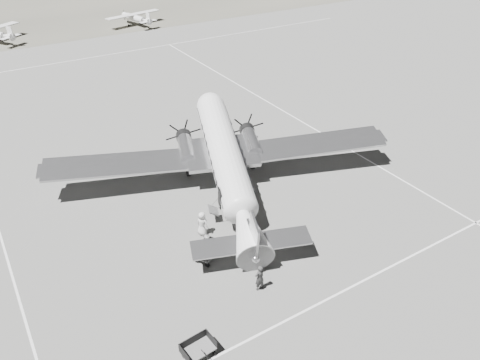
# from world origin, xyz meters

# --- Properties ---
(ground) EXTENTS (260.00, 260.00, 0.00)m
(ground) POSITION_xyz_m (0.00, 0.00, 0.00)
(ground) COLOR slate
(ground) RESTS_ON ground
(taxi_line_near) EXTENTS (60.00, 0.15, 0.01)m
(taxi_line_near) POSITION_xyz_m (0.00, -14.00, 0.01)
(taxi_line_near) COLOR silver
(taxi_line_near) RESTS_ON ground
(taxi_line_right) EXTENTS (0.15, 80.00, 0.01)m
(taxi_line_right) POSITION_xyz_m (12.00, 0.00, 0.01)
(taxi_line_right) COLOR silver
(taxi_line_right) RESTS_ON ground
(taxi_line_horizon) EXTENTS (90.00, 0.15, 0.01)m
(taxi_line_horizon) POSITION_xyz_m (0.00, 40.00, 0.01)
(taxi_line_horizon) COLOR silver
(taxi_line_horizon) RESTS_ON ground
(dc3_airliner) EXTENTS (33.72, 28.39, 5.47)m
(dc3_airliner) POSITION_xyz_m (-1.48, -0.77, 2.73)
(dc3_airliner) COLOR #B3B4B6
(dc3_airliner) RESTS_ON ground
(light_plane_right) EXTENTS (12.37, 10.89, 2.21)m
(light_plane_right) POSITION_xyz_m (11.93, 54.12, 1.11)
(light_plane_right) COLOR silver
(light_plane_right) RESTS_ON ground
(baggage_cart_near) EXTENTS (2.32, 2.07, 1.08)m
(baggage_cart_near) POSITION_xyz_m (-6.58, -7.00, 0.54)
(baggage_cart_near) COLOR #5B5B5B
(baggage_cart_near) RESTS_ON ground
(baggage_cart_far) EXTENTS (1.92, 1.43, 1.03)m
(baggage_cart_far) POSITION_xyz_m (-10.67, -13.46, 0.51)
(baggage_cart_far) COLOR #5B5B5B
(baggage_cart_far) RESTS_ON ground
(ground_crew) EXTENTS (0.71, 0.51, 1.84)m
(ground_crew) POSITION_xyz_m (-5.26, -11.11, 0.92)
(ground_crew) COLOR #303030
(ground_crew) RESTS_ON ground
(ramp_agent) EXTENTS (1.04, 1.12, 1.84)m
(ramp_agent) POSITION_xyz_m (-6.53, -6.85, 0.92)
(ramp_agent) COLOR #BABAB7
(ramp_agent) RESTS_ON ground
(passenger) EXTENTS (0.92, 1.08, 1.87)m
(passenger) POSITION_xyz_m (-5.71, -4.56, 0.93)
(passenger) COLOR silver
(passenger) RESTS_ON ground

